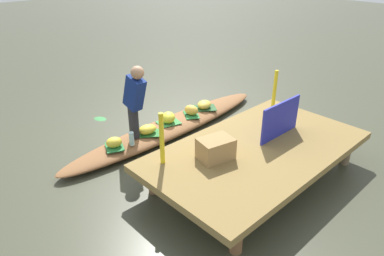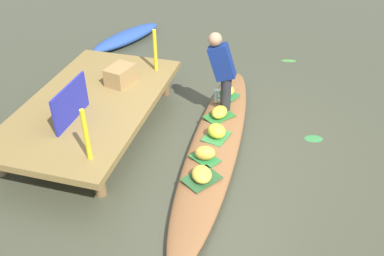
{
  "view_description": "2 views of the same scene",
  "coord_description": "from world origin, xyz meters",
  "views": [
    {
      "loc": [
        3.59,
        4.33,
        2.94
      ],
      "look_at": [
        -0.01,
        0.53,
        0.27
      ],
      "focal_mm": 32.9,
      "sensor_mm": 36.0,
      "label": 1
    },
    {
      "loc": [
        -4.65,
        -0.95,
        3.75
      ],
      "look_at": [
        0.1,
        0.37,
        0.25
      ],
      "focal_mm": 39.48,
      "sensor_mm": 36.0,
      "label": 2
    }
  ],
  "objects": [
    {
      "name": "canal_water",
      "position": [
        0.0,
        0.0,
        0.0
      ],
      "size": [
        40.0,
        40.0,
        0.0
      ],
      "primitive_type": "plane",
      "color": "#404230",
      "rests_on": "ground"
    },
    {
      "name": "dock_platform",
      "position": [
        0.04,
        1.9,
        0.43
      ],
      "size": [
        3.2,
        1.8,
        0.49
      ],
      "color": "olive",
      "rests_on": "ground"
    },
    {
      "name": "vendor_boat",
      "position": [
        0.0,
        0.0,
        0.1
      ],
      "size": [
        4.43,
        0.85,
        0.2
      ],
      "primitive_type": "ellipsoid",
      "rotation": [
        0.0,
        0.0,
        0.04
      ],
      "color": "brown",
      "rests_on": "ground"
    },
    {
      "name": "moored_boat",
      "position": [
        3.16,
        2.66,
        0.12
      ],
      "size": [
        1.88,
        1.14,
        0.24
      ],
      "primitive_type": "ellipsoid",
      "rotation": [
        0.0,
        0.0,
        -0.39
      ],
      "color": "#294B98",
      "rests_on": "ground"
    },
    {
      "name": "leaf_mat_0",
      "position": [
        -0.85,
        -0.02,
        0.2
      ],
      "size": [
        0.55,
        0.52,
        0.01
      ],
      "primitive_type": "cube",
      "rotation": [
        0.0,
        0.0,
        2.54
      ],
      "color": "#29552B",
      "rests_on": "vendor_boat"
    },
    {
      "name": "banana_bunch_0",
      "position": [
        -0.85,
        -0.02,
        0.27
      ],
      "size": [
        0.39,
        0.35,
        0.14
      ],
      "primitive_type": "ellipsoid",
      "rotation": [
        0.0,
        0.0,
        0.41
      ],
      "color": "gold",
      "rests_on": "vendor_boat"
    },
    {
      "name": "leaf_mat_1",
      "position": [
        1.22,
        0.08,
        0.2
      ],
      "size": [
        0.38,
        0.42,
        0.01
      ],
      "primitive_type": "cube",
      "rotation": [
        0.0,
        0.0,
        1.16
      ],
      "color": "#277437",
      "rests_on": "vendor_boat"
    },
    {
      "name": "banana_bunch_1",
      "position": [
        1.22,
        0.08,
        0.28
      ],
      "size": [
        0.3,
        0.28,
        0.16
      ],
      "primitive_type": "ellipsoid",
      "rotation": [
        0.0,
        0.0,
        5.93
      ],
      "color": "gold",
      "rests_on": "vendor_boat"
    },
    {
      "name": "leaf_mat_2",
      "position": [
        -0.45,
        0.04,
        0.2
      ],
      "size": [
        0.41,
        0.45,
        0.01
      ],
      "primitive_type": "cube",
      "rotation": [
        0.0,
        0.0,
        1.01
      ],
      "color": "#287536",
      "rests_on": "vendor_boat"
    },
    {
      "name": "banana_bunch_2",
      "position": [
        -0.45,
        0.04,
        0.3
      ],
      "size": [
        0.25,
        0.3,
        0.19
      ],
      "primitive_type": "ellipsoid",
      "rotation": [
        0.0,
        0.0,
        4.93
      ],
      "color": "gold",
      "rests_on": "vendor_boat"
    },
    {
      "name": "leaf_mat_3",
      "position": [
        0.58,
        0.07,
        0.2
      ],
      "size": [
        0.52,
        0.49,
        0.01
      ],
      "primitive_type": "cube",
      "rotation": [
        0.0,
        0.0,
        2.49
      ],
      "color": "#296E2C",
      "rests_on": "vendor_boat"
    },
    {
      "name": "banana_bunch_3",
      "position": [
        0.58,
        0.07,
        0.28
      ],
      "size": [
        0.34,
        0.26,
        0.15
      ],
      "primitive_type": "ellipsoid",
      "rotation": [
        0.0,
        0.0,
        3.0
      ],
      "color": "yellow",
      "rests_on": "vendor_boat"
    },
    {
      "name": "leaf_mat_4",
      "position": [
        0.06,
        0.0,
        0.2
      ],
      "size": [
        0.44,
        0.39,
        0.01
      ],
      "primitive_type": "cube",
      "rotation": [
        0.0,
        0.0,
        2.91
      ],
      "color": "#367F3D",
      "rests_on": "vendor_boat"
    },
    {
      "name": "banana_bunch_4",
      "position": [
        0.06,
        0.0,
        0.3
      ],
      "size": [
        0.36,
        0.36,
        0.19
      ],
      "primitive_type": "ellipsoid",
      "rotation": [
        0.0,
        0.0,
        0.9
      ],
      "color": "yellow",
      "rests_on": "vendor_boat"
    },
    {
      "name": "vendor_person",
      "position": [
        0.8,
        0.11,
        0.9
      ],
      "size": [
        0.2,
        0.43,
        1.24
      ],
      "color": "#28282D",
      "rests_on": "vendor_boat"
    },
    {
      "name": "water_bottle",
      "position": [
        0.98,
        0.21,
        0.31
      ],
      "size": [
        0.08,
        0.08,
        0.22
      ],
      "primitive_type": "cylinder",
      "color": "silver",
      "rests_on": "vendor_boat"
    },
    {
      "name": "market_banner",
      "position": [
        -0.46,
        1.9,
        0.76
      ],
      "size": [
        0.85,
        0.04,
        0.53
      ],
      "primitive_type": "cube",
      "rotation": [
        0.0,
        0.0,
        -0.01
      ],
      "color": "#252A9E",
      "rests_on": "dock_platform"
    },
    {
      "name": "railing_post_west",
      "position": [
        -1.16,
        1.3,
        0.84
      ],
      "size": [
        0.06,
        0.06,
        0.7
      ],
      "primitive_type": "cylinder",
      "color": "yellow",
      "rests_on": "dock_platform"
    },
    {
      "name": "railing_post_east",
      "position": [
        1.24,
        1.3,
        0.84
      ],
      "size": [
        0.06,
        0.06,
        0.7
      ],
      "primitive_type": "cylinder",
      "color": "yellow",
      "rests_on": "dock_platform"
    },
    {
      "name": "produce_crate",
      "position": [
        0.66,
        1.68,
        0.63
      ],
      "size": [
        0.5,
        0.41,
        0.28
      ],
      "primitive_type": "cube",
      "rotation": [
        0.0,
        0.0,
        -0.22
      ],
      "color": "#9D7949",
      "rests_on": "dock_platform"
    },
    {
      "name": "drifting_plant_0",
      "position": [
        0.66,
        -1.35,
        0.0
      ],
      "size": [
        0.26,
        0.31,
        0.01
      ],
      "primitive_type": "ellipsoid",
      "rotation": [
        0.0,
        0.0,
        1.87
      ],
      "color": "#357F3F",
      "rests_on": "ground"
    },
    {
      "name": "drifting_plant_1",
      "position": [
        3.19,
        -0.77,
        0.0
      ],
      "size": [
        0.17,
        0.31,
        0.01
      ],
      "primitive_type": "ellipsoid",
      "rotation": [
        0.0,
        0.0,
        1.78
      ],
      "color": "#448E3C",
      "rests_on": "ground"
    }
  ]
}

